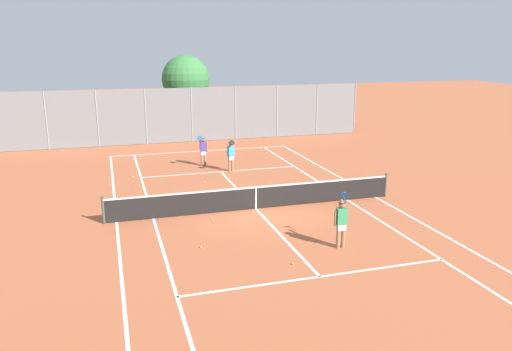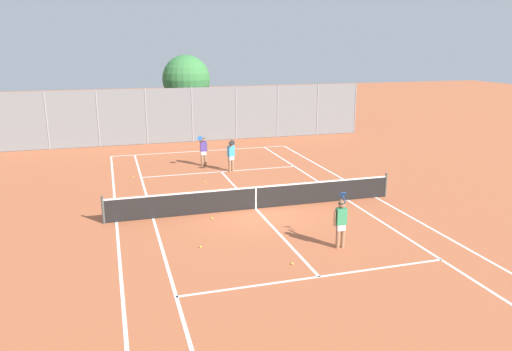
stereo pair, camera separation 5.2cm
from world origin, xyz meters
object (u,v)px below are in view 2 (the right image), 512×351
(tennis_net, at_px, (256,197))
(player_far_left, at_px, (203,149))
(tree_behind_left, at_px, (186,80))
(player_near_side, at_px, (341,221))
(loose_tennis_ball_1, at_px, (205,182))
(loose_tennis_ball_2, at_px, (133,176))
(loose_tennis_ball_4, at_px, (212,218))
(player_far_right, at_px, (231,154))
(loose_tennis_ball_0, at_px, (200,247))
(loose_tennis_ball_3, at_px, (292,264))

(tennis_net, relative_size, player_far_left, 6.76)
(tree_behind_left, bearing_deg, player_near_side, -86.48)
(player_near_side, height_order, tree_behind_left, tree_behind_left)
(player_far_left, xyz_separation_m, loose_tennis_ball_1, (-0.62, -3.43, -0.89))
(loose_tennis_ball_2, bearing_deg, loose_tennis_ball_4, -70.81)
(loose_tennis_ball_4, height_order, tree_behind_left, tree_behind_left)
(player_near_side, xyz_separation_m, player_far_right, (-0.98, 10.95, 0.00))
(player_far_right, relative_size, tree_behind_left, 0.31)
(player_far_left, relative_size, tree_behind_left, 0.31)
(player_far_left, height_order, loose_tennis_ball_1, player_far_left)
(player_near_side, relative_size, player_far_left, 1.00)
(player_near_side, relative_size, tree_behind_left, 0.31)
(loose_tennis_ball_0, bearing_deg, loose_tennis_ball_3, -40.39)
(tennis_net, distance_m, tree_behind_left, 18.42)
(tennis_net, bearing_deg, loose_tennis_ball_2, 124.26)
(player_near_side, xyz_separation_m, player_far_left, (-2.14, 12.58, 0.00))
(player_far_left, relative_size, loose_tennis_ball_0, 26.88)
(tennis_net, bearing_deg, loose_tennis_ball_0, -131.18)
(loose_tennis_ball_4, bearing_deg, tree_behind_left, 83.63)
(loose_tennis_ball_4, bearing_deg, player_far_right, 70.31)
(tennis_net, xyz_separation_m, player_far_left, (-0.62, 7.96, 0.42))
(loose_tennis_ball_1, bearing_deg, player_far_left, 79.78)
(player_far_right, relative_size, loose_tennis_ball_0, 26.88)
(player_far_left, height_order, loose_tennis_ball_4, player_far_left)
(loose_tennis_ball_3, xyz_separation_m, tree_behind_left, (0.58, 23.49, 3.95))
(loose_tennis_ball_3, bearing_deg, tennis_net, 85.19)
(loose_tennis_ball_0, distance_m, loose_tennis_ball_2, 10.07)
(tennis_net, relative_size, player_far_right, 6.76)
(player_near_side, distance_m, loose_tennis_ball_0, 4.69)
(player_far_left, distance_m, loose_tennis_ball_3, 13.40)
(loose_tennis_ball_0, relative_size, loose_tennis_ball_4, 1.00)
(player_near_side, bearing_deg, player_far_right, 95.12)
(player_near_side, distance_m, player_far_left, 12.76)
(tennis_net, bearing_deg, tree_behind_left, 89.61)
(player_near_side, bearing_deg, loose_tennis_ball_2, 118.22)
(player_far_right, relative_size, loose_tennis_ball_2, 26.88)
(loose_tennis_ball_3, bearing_deg, loose_tennis_ball_0, 139.61)
(loose_tennis_ball_0, relative_size, loose_tennis_ball_3, 1.00)
(tennis_net, relative_size, loose_tennis_ball_4, 181.82)
(tennis_net, height_order, loose_tennis_ball_0, tennis_net)
(player_near_side, distance_m, loose_tennis_ball_4, 5.34)
(player_far_left, distance_m, tree_behind_left, 10.60)
(player_near_side, xyz_separation_m, loose_tennis_ball_0, (-4.42, 1.30, -0.89))
(player_far_left, xyz_separation_m, loose_tennis_ball_0, (-2.28, -11.28, -0.89))
(player_near_side, distance_m, player_far_right, 10.99)
(loose_tennis_ball_1, relative_size, loose_tennis_ball_4, 1.00)
(loose_tennis_ball_2, xyz_separation_m, loose_tennis_ball_3, (4.06, -12.03, 0.00))
(tree_behind_left, bearing_deg, player_far_right, -87.98)
(tree_behind_left, bearing_deg, loose_tennis_ball_4, -96.37)
(tennis_net, xyz_separation_m, loose_tennis_ball_0, (-2.90, -3.32, -0.48))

